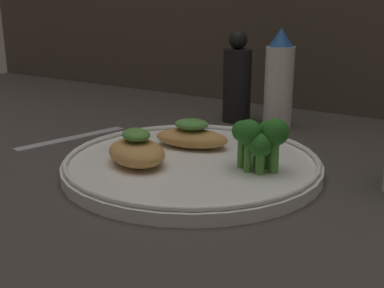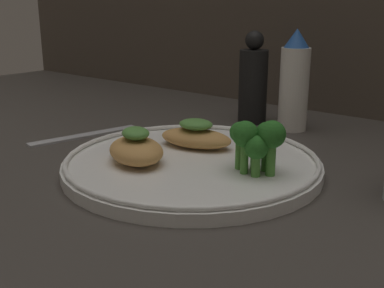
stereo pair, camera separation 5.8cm
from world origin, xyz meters
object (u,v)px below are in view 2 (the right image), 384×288
(plate, at_px, (192,163))
(broccoli_bunch, at_px, (257,140))
(sauce_bottle, at_px, (292,82))
(pepper_grinder, at_px, (253,82))

(plate, distance_m, broccoli_bunch, 0.09)
(broccoli_bunch, bearing_deg, sauce_bottle, 110.05)
(plate, xyz_separation_m, broccoli_bunch, (0.08, 0.01, 0.04))
(plate, bearing_deg, broccoli_bunch, 7.10)
(plate, distance_m, sauce_bottle, 0.26)
(sauce_bottle, relative_size, pepper_grinder, 1.04)
(pepper_grinder, bearing_deg, broccoli_bunch, -56.67)
(broccoli_bunch, relative_size, pepper_grinder, 0.43)
(broccoli_bunch, distance_m, pepper_grinder, 0.29)
(pepper_grinder, bearing_deg, plate, -73.38)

